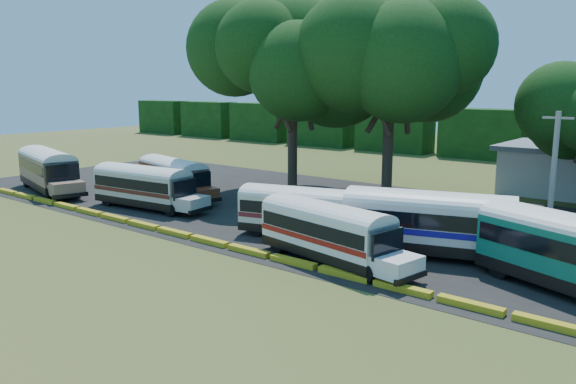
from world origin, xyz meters
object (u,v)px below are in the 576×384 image
Objects in this scene: tree_west at (293,53)px; bus_cream_west at (144,184)px; bus_red at (174,175)px; bus_white_red at (328,229)px; bus_beige at (48,167)px.

bus_cream_west is at bearing -108.86° from tree_west.
bus_red is 13.74m from tree_west.
bus_cream_west is 17.63m from bus_white_red.
bus_white_red is (29.26, -1.20, -0.34)m from bus_beige.
bus_beige reaches higher than bus_red.
tree_west is (4.12, 12.06, 9.64)m from bus_cream_west.
bus_beige is 0.69× the size of tree_west.
tree_west reaches higher than bus_beige.
bus_beige is 11.24m from bus_red.
bus_cream_west is at bearing -176.54° from bus_white_red.
bus_red is at bearing 172.20° from bus_white_red.
bus_beige is at bearing 178.28° from bus_cream_west.
tree_west is (15.87, 12.93, 9.36)m from bus_beige.
bus_red is at bearing -126.42° from tree_west.
bus_white_red is (19.21, -6.24, -0.07)m from bus_red.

